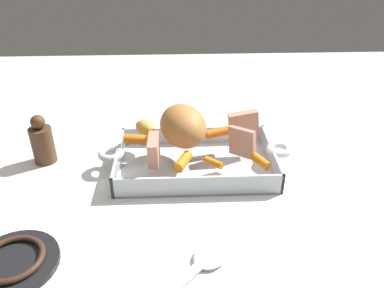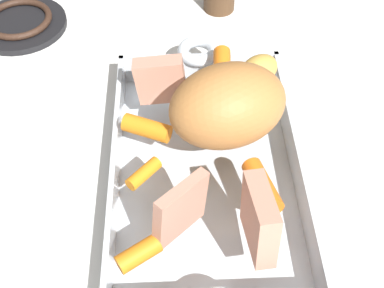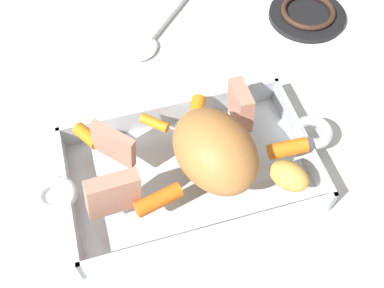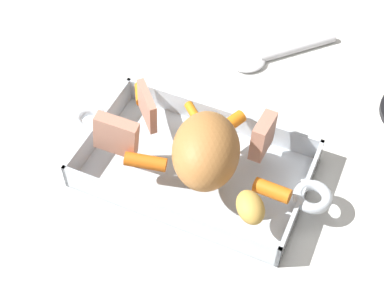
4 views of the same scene
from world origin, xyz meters
name	(u,v)px [view 2 (image 2 of 4)]	position (x,y,z in m)	size (l,w,h in m)	color
ground_plane	(206,178)	(0.00, 0.00, 0.00)	(1.80, 1.80, 0.00)	white
roasting_dish	(206,171)	(0.00, 0.00, 0.01)	(0.46, 0.23, 0.05)	silver
pork_roast	(228,105)	(-0.03, 0.02, 0.10)	(0.14, 0.10, 0.10)	#B8783E
roast_slice_thick	(180,209)	(0.10, -0.03, 0.09)	(0.01, 0.07, 0.07)	tan
roast_slice_thin	(260,219)	(0.12, 0.04, 0.09)	(0.02, 0.07, 0.07)	tan
roast_slice_outer	(161,80)	(-0.09, -0.05, 0.08)	(0.02, 0.06, 0.06)	tan
baby_carrot_center_right	(262,186)	(0.06, 0.06, 0.06)	(0.02, 0.02, 0.07)	orange
baby_carrot_long	(147,128)	(-0.03, -0.07, 0.06)	(0.02, 0.02, 0.06)	orange
baby_carrot_southwest	(222,66)	(-0.14, 0.03, 0.06)	(0.02, 0.02, 0.06)	orange
baby_carrot_northwest	(138,254)	(0.14, -0.08, 0.06)	(0.02, 0.02, 0.05)	orange
baby_carrot_short	(144,173)	(0.04, -0.07, 0.06)	(0.02, 0.02, 0.04)	orange
potato_golden_small	(259,70)	(-0.12, 0.08, 0.07)	(0.06, 0.04, 0.04)	gold
stove_burner_rear	(20,23)	(-0.33, -0.29, 0.01)	(0.15, 0.15, 0.02)	black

